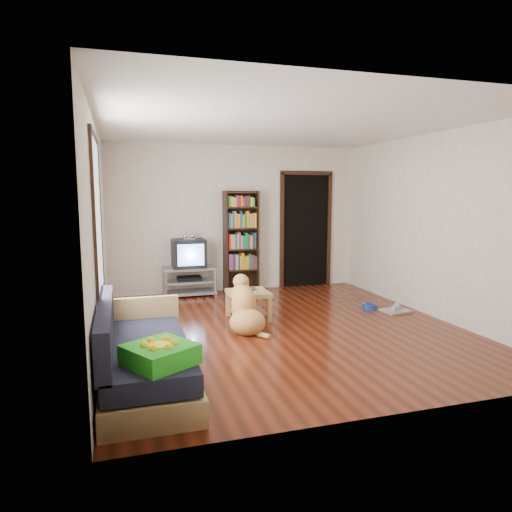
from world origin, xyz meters
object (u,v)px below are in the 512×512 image
object	(u,v)px
bookshelf	(241,236)
laptop	(249,291)
sofa	(141,360)
crt_tv	(189,253)
grey_rag	(396,311)
green_cushion	(160,354)
tv_stand	(189,280)
dog	(245,310)
dog_bowl	(370,306)
coffee_table	(248,299)

from	to	relation	value
bookshelf	laptop	bearing A→B (deg)	-101.56
laptop	sofa	bearing A→B (deg)	-160.06
crt_tv	sofa	world-z (taller)	crt_tv
grey_rag	crt_tv	world-z (taller)	crt_tv
green_cushion	laptop	world-z (taller)	green_cushion
crt_tv	sofa	distance (m)	3.81
tv_stand	dog	bearing A→B (deg)	-80.00
tv_stand	crt_tv	distance (m)	0.47
bookshelf	dog	size ratio (longest dim) A/B	2.03
dog	grey_rag	bearing A→B (deg)	5.71
crt_tv	dog	size ratio (longest dim) A/B	0.65
laptop	grey_rag	distance (m)	2.27
green_cushion	dog_bowl	distance (m)	4.20
dog_bowl	dog	xyz separation A→B (m)	(-2.11, -0.49, 0.23)
grey_rag	bookshelf	size ratio (longest dim) A/B	0.22
crt_tv	bookshelf	bearing A→B (deg)	4.32
laptop	grey_rag	xyz separation A→B (m)	(2.23, -0.23, -0.40)
grey_rag	coffee_table	size ratio (longest dim) A/B	0.73
dog_bowl	grey_rag	size ratio (longest dim) A/B	0.55
grey_rag	crt_tv	xyz separation A→B (m)	(-2.80, 1.99, 0.73)
dog	coffee_table	bearing A→B (deg)	69.76
green_cushion	bookshelf	xyz separation A→B (m)	(1.80, 4.30, 0.50)
green_cushion	dog	xyz separation A→B (m)	(1.24, 1.99, -0.23)
crt_tv	bookshelf	xyz separation A→B (m)	(0.95, 0.07, 0.26)
sofa	coffee_table	size ratio (longest dim) A/B	3.27
laptop	dog	distance (m)	0.52
tv_stand	bookshelf	xyz separation A→B (m)	(0.95, 0.09, 0.73)
tv_stand	bookshelf	bearing A→B (deg)	5.63
laptop	bookshelf	xyz separation A→B (m)	(0.38, 1.84, 0.59)
tv_stand	crt_tv	xyz separation A→B (m)	(0.00, 0.02, 0.47)
tv_stand	coffee_table	xyz separation A→B (m)	(0.57, -1.71, 0.01)
grey_rag	tv_stand	world-z (taller)	tv_stand
tv_stand	dog	distance (m)	2.25
dog_bowl	sofa	size ratio (longest dim) A/B	0.12
crt_tv	dog_bowl	bearing A→B (deg)	-34.90
crt_tv	coffee_table	distance (m)	1.89
laptop	tv_stand	distance (m)	1.84
green_cushion	dog_bowl	xyz separation A→B (m)	(3.35, 2.48, -0.46)
grey_rag	dog_bowl	bearing A→B (deg)	140.19
tv_stand	sofa	bearing A→B (deg)	-105.02
grey_rag	sofa	xyz separation A→B (m)	(-3.77, -1.66, 0.25)
grey_rag	crt_tv	bearing A→B (deg)	144.54
green_cushion	crt_tv	xyz separation A→B (m)	(0.85, 4.23, 0.24)
bookshelf	sofa	size ratio (longest dim) A/B	1.00
dog_bowl	tv_stand	world-z (taller)	tv_stand
dog_bowl	grey_rag	bearing A→B (deg)	-39.81
green_cushion	bookshelf	bearing A→B (deg)	36.24
green_cushion	tv_stand	size ratio (longest dim) A/B	0.53
crt_tv	coffee_table	size ratio (longest dim) A/B	1.05
sofa	dog	world-z (taller)	sofa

